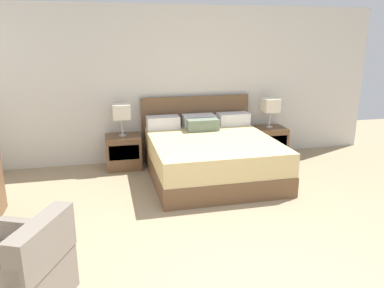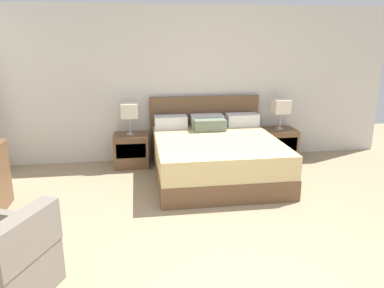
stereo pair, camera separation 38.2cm
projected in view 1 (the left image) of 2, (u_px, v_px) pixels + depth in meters
wall_back at (173, 85)px, 6.21m from camera, size 7.15×0.06×2.53m
bed at (211, 155)px, 5.60m from camera, size 1.85×2.00×1.08m
nightstand_left at (124, 152)px, 5.98m from camera, size 0.54×0.47×0.53m
nightstand_right at (268, 142)px, 6.54m from camera, size 0.54×0.47×0.53m
table_lamp_left at (121, 112)px, 5.81m from camera, size 0.26×0.26×0.50m
table_lamp_right at (271, 105)px, 6.36m from camera, size 0.26×0.26×0.50m
armchair_by_window at (20, 275)px, 2.85m from camera, size 0.91×0.90×0.76m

